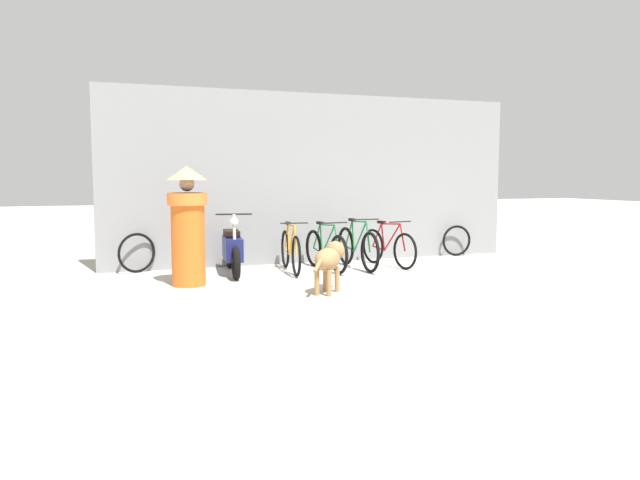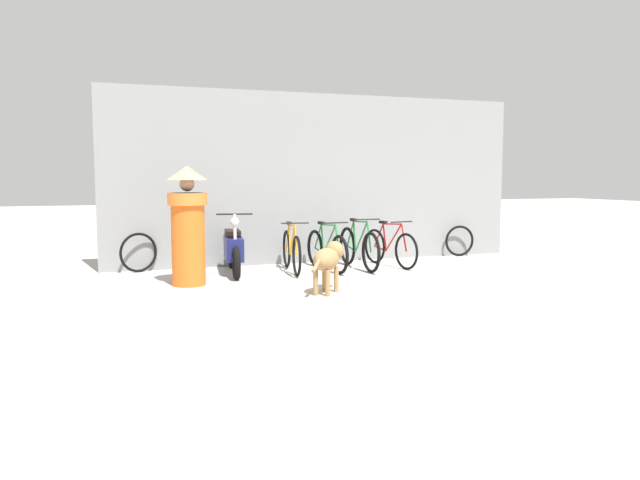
% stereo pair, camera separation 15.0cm
% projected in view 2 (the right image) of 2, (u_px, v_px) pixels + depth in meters
% --- Properties ---
extents(ground_plane, '(60.00, 60.00, 0.00)m').
position_uv_depth(ground_plane, '(408.00, 294.00, 8.63)').
color(ground_plane, '#B7B2A5').
extents(shop_wall_back, '(8.05, 0.20, 3.16)m').
position_uv_depth(shop_wall_back, '(320.00, 179.00, 11.81)').
color(shop_wall_back, gray).
rests_on(shop_wall_back, ground).
extents(bicycle_0, '(0.46, 1.70, 0.87)m').
position_uv_depth(bicycle_0, '(291.00, 251.00, 10.61)').
color(bicycle_0, black).
rests_on(bicycle_0, ground).
extents(bicycle_1, '(0.46, 1.71, 0.86)m').
position_uv_depth(bicycle_1, '(327.00, 250.00, 10.82)').
color(bicycle_1, black).
rests_on(bicycle_1, ground).
extents(bicycle_2, '(0.46, 1.75, 0.91)m').
position_uv_depth(bicycle_2, '(359.00, 248.00, 10.97)').
color(bicycle_2, black).
rests_on(bicycle_2, ground).
extents(bicycle_3, '(0.46, 1.60, 0.84)m').
position_uv_depth(bicycle_3, '(390.00, 247.00, 11.25)').
color(bicycle_3, black).
rests_on(bicycle_3, ground).
extents(motorcycle, '(0.58, 1.81, 1.03)m').
position_uv_depth(motorcycle, '(234.00, 250.00, 10.40)').
color(motorcycle, black).
rests_on(motorcycle, ground).
extents(stray_dog, '(0.77, 0.86, 0.70)m').
position_uv_depth(stray_dog, '(328.00, 259.00, 8.69)').
color(stray_dog, '#997247').
rests_on(stray_dog, ground).
extents(person_in_robes, '(0.81, 0.81, 1.78)m').
position_uv_depth(person_in_robes, '(188.00, 223.00, 9.24)').
color(person_in_robes, orange).
rests_on(person_in_robes, ground).
extents(spare_tire_left, '(0.65, 0.29, 0.68)m').
position_uv_depth(spare_tire_left, '(138.00, 252.00, 10.56)').
color(spare_tire_left, black).
rests_on(spare_tire_left, ground).
extents(spare_tire_right, '(0.63, 0.10, 0.63)m').
position_uv_depth(spare_tire_right, '(459.00, 241.00, 12.71)').
color(spare_tire_right, black).
rests_on(spare_tire_right, ground).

